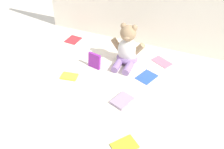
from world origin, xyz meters
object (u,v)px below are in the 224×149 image
(book_case_1, at_px, (122,101))
(book_case_6, at_px, (73,40))
(teddy_bear, at_px, (127,49))
(book_case_2, at_px, (162,62))
(book_case_3, at_px, (147,77))
(book_case_0, at_px, (69,76))
(book_case_5, at_px, (94,61))
(book_case_4, at_px, (125,146))

(book_case_1, relative_size, book_case_6, 1.05)
(teddy_bear, relative_size, book_case_2, 2.14)
(book_case_2, distance_m, book_case_3, 0.20)
(book_case_0, distance_m, book_case_2, 0.64)
(book_case_3, bearing_deg, book_case_5, 25.79)
(book_case_4, xyz_separation_m, book_case_6, (-0.71, 0.77, -0.00))
(book_case_2, relative_size, book_case_4, 1.14)
(book_case_2, xyz_separation_m, book_case_6, (-0.71, 0.02, 0.00))
(book_case_1, height_order, book_case_2, book_case_1)
(book_case_5, bearing_deg, book_case_2, 40.90)
(book_case_1, height_order, book_case_4, book_case_1)
(book_case_5, bearing_deg, book_case_4, -40.29)
(teddy_bear, relative_size, book_case_0, 2.79)
(book_case_0, xyz_separation_m, book_case_4, (0.51, -0.36, -0.00))
(teddy_bear, xyz_separation_m, book_case_2, (0.22, 0.10, -0.10))
(teddy_bear, height_order, book_case_0, teddy_bear)
(book_case_5, xyz_separation_m, book_case_6, (-0.31, 0.25, -0.05))
(book_case_3, relative_size, book_case_6, 1.11)
(book_case_1, height_order, book_case_6, book_case_1)
(book_case_1, xyz_separation_m, book_case_6, (-0.59, 0.49, -0.00))
(teddy_bear, bearing_deg, book_case_6, 165.39)
(teddy_bear, height_order, book_case_3, teddy_bear)
(book_case_1, xyz_separation_m, book_case_2, (0.12, 0.47, -0.00))
(book_case_6, bearing_deg, teddy_bear, 170.65)
(book_case_5, distance_m, book_case_6, 0.40)
(book_case_4, bearing_deg, teddy_bear, 146.89)
(book_case_0, height_order, book_case_5, book_case_5)
(teddy_bear, relative_size, book_case_1, 2.40)
(book_case_2, distance_m, book_case_6, 0.71)
(book_case_2, xyz_separation_m, book_case_5, (-0.41, -0.23, 0.05))
(book_case_2, height_order, book_case_4, book_case_4)
(book_case_0, distance_m, book_case_3, 0.50)
(book_case_5, bearing_deg, teddy_bear, 47.57)
(book_case_1, relative_size, book_case_4, 1.02)
(book_case_0, xyz_separation_m, book_case_2, (0.51, 0.39, -0.00))
(book_case_4, bearing_deg, book_case_5, 165.97)
(book_case_0, bearing_deg, book_case_5, 137.53)
(book_case_1, bearing_deg, book_case_4, 132.12)
(book_case_1, relative_size, book_case_5, 1.15)
(teddy_bear, distance_m, book_case_1, 0.40)
(book_case_2, bearing_deg, teddy_bear, -38.67)
(teddy_bear, distance_m, book_case_6, 0.51)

